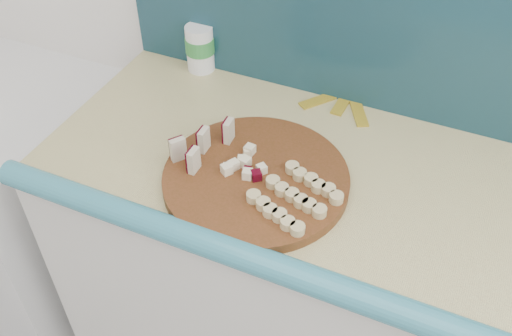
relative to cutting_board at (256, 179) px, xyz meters
name	(u,v)px	position (x,y,z in m)	size (l,w,h in m)	color
porcelain_fixture	(9,188)	(-0.98, 0.10, -0.52)	(0.70, 0.72, 0.84)	white
cutting_board	(256,179)	(0.00, 0.00, 0.00)	(0.42, 0.42, 0.03)	#46290F
apple_wedges	(201,145)	(-0.14, 0.01, 0.04)	(0.10, 0.16, 0.06)	beige
apple_chunks	(247,166)	(-0.02, 0.01, 0.02)	(0.06, 0.06, 0.02)	#F7EEC6
banana_slices	(295,197)	(0.11, -0.04, 0.02)	(0.19, 0.19, 0.02)	tan
canister	(200,47)	(-0.33, 0.36, 0.06)	(0.08, 0.08, 0.13)	white
banana_peel	(342,103)	(0.08, 0.36, -0.01)	(0.20, 0.17, 0.01)	gold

